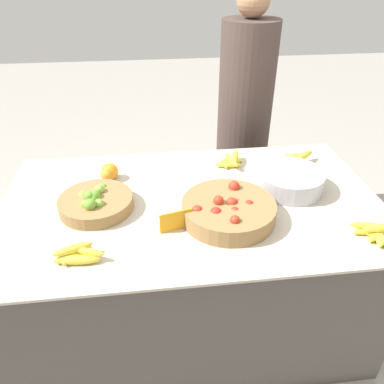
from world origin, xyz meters
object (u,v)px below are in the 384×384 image
(price_sign, at_px, (176,221))
(vendor_person, at_px, (243,126))
(tomato_basket, at_px, (229,210))
(metal_bowl, at_px, (290,180))
(lime_bowl, at_px, (96,202))

(price_sign, height_order, vendor_person, vendor_person)
(tomato_basket, xyz_separation_m, metal_bowl, (0.33, 0.19, 0.01))
(metal_bowl, bearing_deg, lime_bowl, -176.49)
(lime_bowl, relative_size, vendor_person, 0.20)
(tomato_basket, height_order, vendor_person, vendor_person)
(lime_bowl, distance_m, price_sign, 0.39)
(lime_bowl, bearing_deg, vendor_person, 45.99)
(metal_bowl, height_order, price_sign, metal_bowl)
(vendor_person, bearing_deg, tomato_basket, -107.12)
(tomato_basket, height_order, price_sign, tomato_basket)
(price_sign, bearing_deg, metal_bowl, 9.84)
(price_sign, bearing_deg, tomato_basket, -1.05)
(lime_bowl, xyz_separation_m, metal_bowl, (0.89, 0.05, 0.01))
(metal_bowl, bearing_deg, price_sign, -156.18)
(tomato_basket, relative_size, vendor_person, 0.25)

